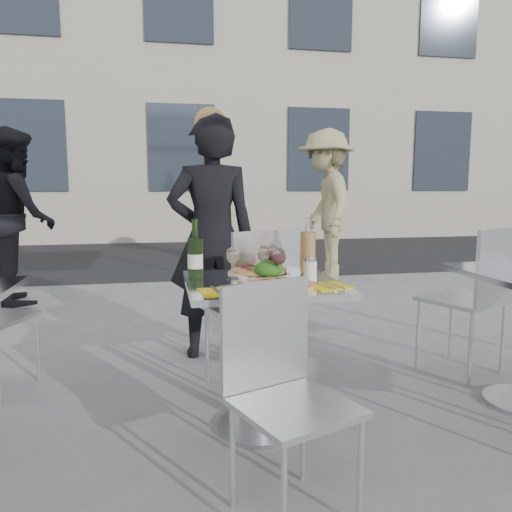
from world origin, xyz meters
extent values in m
plane|color=slate|center=(0.00, 0.00, 0.00)|extent=(80.00, 80.00, 0.00)
cube|color=black|center=(0.00, 6.50, 0.00)|extent=(24.00, 5.00, 0.00)
cube|color=#B0A492|center=(0.00, 10.00, 5.00)|extent=(24.00, 3.00, 10.00)
cylinder|color=#B7BABF|center=(0.00, 0.00, 0.01)|extent=(0.44, 0.44, 0.02)
cylinder|color=#B7BABF|center=(0.00, 0.00, 0.37)|extent=(0.07, 0.07, 0.72)
cube|color=silver|center=(0.00, 0.00, 0.73)|extent=(0.72, 0.72, 0.03)
cylinder|color=silver|center=(0.14, 0.77, 0.23)|extent=(0.03, 0.03, 0.47)
cylinder|color=silver|center=(-0.21, 0.64, 0.23)|extent=(0.03, 0.03, 0.47)
cylinder|color=silver|center=(0.27, 0.41, 0.23)|extent=(0.03, 0.03, 0.47)
cylinder|color=silver|center=(-0.09, 0.29, 0.23)|extent=(0.03, 0.03, 0.47)
cube|color=silver|center=(0.03, 0.53, 0.48)|extent=(0.56, 0.56, 0.03)
cube|color=silver|center=(0.10, 0.32, 0.73)|extent=(0.42, 0.17, 0.47)
cylinder|color=silver|center=(-0.11, -0.90, 0.21)|extent=(0.02, 0.02, 0.41)
cylinder|color=silver|center=(0.20, -0.78, 0.21)|extent=(0.02, 0.02, 0.41)
cylinder|color=silver|center=(-0.23, -0.59, 0.21)|extent=(0.02, 0.02, 0.41)
cylinder|color=silver|center=(0.08, -0.47, 0.21)|extent=(0.02, 0.02, 0.41)
cube|color=silver|center=(-0.02, -0.69, 0.42)|extent=(0.50, 0.50, 0.02)
cube|color=silver|center=(-0.09, -0.51, 0.64)|extent=(0.37, 0.16, 0.41)
cylinder|color=silver|center=(-1.23, 0.84, 0.21)|extent=(0.02, 0.02, 0.43)
cylinder|color=silver|center=(1.51, 0.77, 0.23)|extent=(0.02, 0.02, 0.46)
cylinder|color=silver|center=(1.18, 0.62, 0.23)|extent=(0.02, 0.02, 0.46)
cylinder|color=silver|center=(1.67, 0.44, 0.23)|extent=(0.02, 0.02, 0.46)
cylinder|color=silver|center=(1.33, 0.28, 0.23)|extent=(0.02, 0.02, 0.46)
cube|color=silver|center=(1.42, 0.53, 0.47)|extent=(0.57, 0.57, 0.03)
cube|color=silver|center=(1.51, 0.33, 0.72)|extent=(0.40, 0.21, 0.46)
imported|color=black|center=(-0.12, 1.15, 0.84)|extent=(0.62, 0.41, 1.68)
imported|color=black|center=(-1.91, 3.17, 0.89)|extent=(0.92, 1.04, 1.78)
imported|color=#989262|center=(1.60, 3.78, 0.95)|extent=(0.81, 1.29, 1.91)
cylinder|color=#E3B458|center=(0.05, -0.16, 0.76)|extent=(0.31, 0.31, 0.02)
cylinder|color=#D2BE87|center=(0.05, -0.16, 0.77)|extent=(0.27, 0.27, 0.00)
cylinder|color=white|center=(0.02, 0.19, 0.76)|extent=(0.32, 0.32, 0.01)
cylinder|color=#E3B458|center=(0.02, 0.19, 0.77)|extent=(0.28, 0.28, 0.02)
cylinder|color=#D2BE87|center=(0.02, 0.19, 0.78)|extent=(0.25, 0.25, 0.00)
cylinder|color=white|center=(0.05, 0.07, 0.76)|extent=(0.22, 0.22, 0.01)
ellipsoid|color=#1E6018|center=(0.05, 0.07, 0.80)|extent=(0.15, 0.15, 0.08)
sphere|color=#B21914|center=(0.09, 0.09, 0.81)|extent=(0.03, 0.03, 0.03)
cylinder|color=#2D4E1D|center=(-0.31, 0.10, 0.85)|extent=(0.07, 0.07, 0.20)
cone|color=#2D4E1D|center=(-0.31, 0.10, 0.95)|extent=(0.07, 0.07, 0.03)
cylinder|color=#2D4E1D|center=(-0.31, 0.10, 0.99)|extent=(0.03, 0.03, 0.10)
cylinder|color=silver|center=(-0.31, 0.10, 0.84)|extent=(0.07, 0.08, 0.07)
cylinder|color=#DEAB5E|center=(0.27, 0.13, 0.86)|extent=(0.08, 0.08, 0.22)
cylinder|color=white|center=(0.27, 0.13, 1.00)|extent=(0.03, 0.03, 0.08)
cylinder|color=white|center=(0.24, -0.01, 0.80)|extent=(0.06, 0.06, 0.09)
cylinder|color=silver|center=(0.24, -0.01, 0.85)|extent=(0.06, 0.06, 0.02)
cylinder|color=white|center=(-0.13, 0.10, 0.75)|extent=(0.06, 0.06, 0.00)
cylinder|color=white|center=(-0.13, 0.10, 0.80)|extent=(0.01, 0.01, 0.09)
ellipsoid|color=white|center=(-0.13, 0.10, 0.86)|extent=(0.07, 0.07, 0.08)
ellipsoid|color=beige|center=(-0.13, 0.10, 0.85)|extent=(0.05, 0.05, 0.05)
cylinder|color=white|center=(0.03, 0.12, 0.75)|extent=(0.06, 0.06, 0.00)
cylinder|color=white|center=(0.03, 0.12, 0.80)|extent=(0.01, 0.01, 0.09)
ellipsoid|color=white|center=(0.03, 0.12, 0.86)|extent=(0.07, 0.07, 0.08)
ellipsoid|color=beige|center=(0.03, 0.12, 0.85)|extent=(0.05, 0.05, 0.05)
cylinder|color=white|center=(0.09, 0.00, 0.75)|extent=(0.06, 0.06, 0.00)
cylinder|color=white|center=(0.09, 0.00, 0.80)|extent=(0.01, 0.01, 0.09)
ellipsoid|color=white|center=(0.09, 0.00, 0.86)|extent=(0.07, 0.07, 0.08)
ellipsoid|color=#460A11|center=(0.09, 0.00, 0.85)|extent=(0.05, 0.05, 0.05)
cylinder|color=white|center=(0.08, 0.12, 0.75)|extent=(0.06, 0.06, 0.00)
cylinder|color=white|center=(0.08, 0.12, 0.80)|extent=(0.01, 0.01, 0.09)
ellipsoid|color=white|center=(0.08, 0.12, 0.86)|extent=(0.07, 0.07, 0.08)
ellipsoid|color=#460A11|center=(0.08, 0.12, 0.85)|extent=(0.05, 0.05, 0.05)
cube|color=yellow|center=(-0.22, -0.22, 0.75)|extent=(0.20, 0.20, 0.00)
cube|color=#B7BABF|center=(-0.24, -0.22, 0.76)|extent=(0.04, 0.20, 0.00)
cube|color=#B7BABF|center=(-0.19, -0.22, 0.76)|extent=(0.03, 0.18, 0.00)
cube|color=yellow|center=(0.27, -0.19, 0.75)|extent=(0.22, 0.22, 0.00)
cube|color=#B7BABF|center=(0.25, -0.19, 0.76)|extent=(0.06, 0.20, 0.00)
cube|color=#B7BABF|center=(0.30, -0.19, 0.76)|extent=(0.05, 0.18, 0.00)
camera|label=1|loc=(-0.47, -2.31, 1.20)|focal=35.00mm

